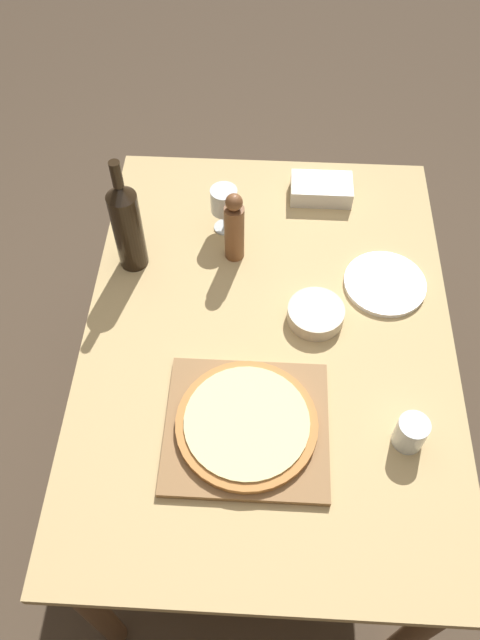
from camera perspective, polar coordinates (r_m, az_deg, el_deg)
ground_plane at (r=2.29m, az=1.86°, el=-12.11°), size 12.00×12.00×0.00m
dining_table at (r=1.69m, az=2.47°, el=-3.13°), size 0.95×1.33×0.77m
cutting_board at (r=1.46m, az=0.61°, el=-9.77°), size 0.38×0.35×0.02m
pizza at (r=1.44m, az=0.62°, el=-9.42°), size 0.33×0.33×0.02m
wine_bottle at (r=1.67m, az=-10.30°, el=8.56°), size 0.08×0.08×0.35m
pepper_mill at (r=1.69m, az=-0.53°, el=8.39°), size 0.05×0.05×0.23m
wine_glass at (r=1.77m, az=-1.48°, el=10.76°), size 0.08×0.08×0.15m
small_bowl at (r=1.63m, az=6.93°, el=0.55°), size 0.15×0.15×0.04m
drinking_tumbler at (r=1.47m, az=15.34°, el=-9.91°), size 0.07×0.07×0.09m
dinner_plate at (r=1.74m, az=13.10°, el=3.26°), size 0.22×0.22×0.01m
food_container at (r=1.93m, az=7.44°, el=11.77°), size 0.18×0.11×0.06m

